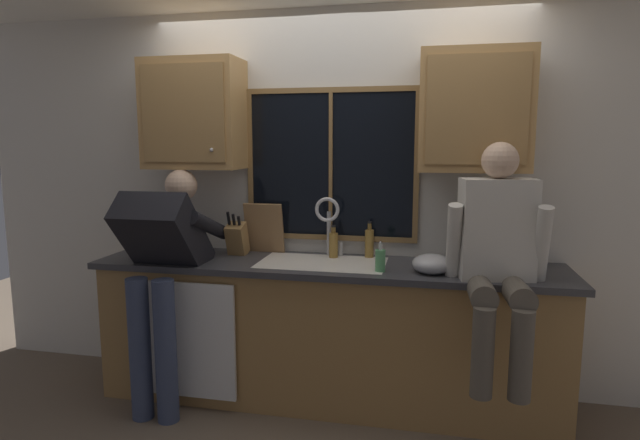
{
  "coord_description": "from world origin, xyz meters",
  "views": [
    {
      "loc": [
        0.63,
        -3.47,
        1.68
      ],
      "look_at": [
        -0.04,
        -0.3,
        1.19
      ],
      "focal_mm": 29.33,
      "sensor_mm": 36.0,
      "label": 1
    }
  ],
  "objects_px": {
    "soap_dispenser": "(380,260)",
    "bottle_tall_clear": "(369,243)",
    "knife_block": "(237,239)",
    "mixing_bowl": "(432,264)",
    "person_sitting_on_counter": "(498,250)",
    "person_standing": "(163,263)",
    "cutting_board": "(264,228)",
    "bottle_green_glass": "(333,244)"
  },
  "relations": [
    {
      "from": "person_standing",
      "to": "person_sitting_on_counter",
      "type": "relative_size",
      "value": 1.19
    },
    {
      "from": "bottle_tall_clear",
      "to": "person_sitting_on_counter",
      "type": "bearing_deg",
      "value": -32.94
    },
    {
      "from": "person_sitting_on_counter",
      "to": "soap_dispenser",
      "type": "relative_size",
      "value": 6.92
    },
    {
      "from": "person_standing",
      "to": "knife_block",
      "type": "xyz_separation_m",
      "value": [
        0.33,
        0.4,
        0.09
      ]
    },
    {
      "from": "cutting_board",
      "to": "bottle_tall_clear",
      "type": "bearing_deg",
      "value": 0.25
    },
    {
      "from": "person_sitting_on_counter",
      "to": "soap_dispenser",
      "type": "distance_m",
      "value": 0.66
    },
    {
      "from": "person_sitting_on_counter",
      "to": "mixing_bowl",
      "type": "bearing_deg",
      "value": 156.19
    },
    {
      "from": "cutting_board",
      "to": "bottle_tall_clear",
      "type": "height_order",
      "value": "cutting_board"
    },
    {
      "from": "soap_dispenser",
      "to": "bottle_tall_clear",
      "type": "xyz_separation_m",
      "value": [
        -0.11,
        0.37,
        0.03
      ]
    },
    {
      "from": "person_standing",
      "to": "bottle_green_glass",
      "type": "distance_m",
      "value": 1.09
    },
    {
      "from": "knife_block",
      "to": "bottle_green_glass",
      "type": "relative_size",
      "value": 1.48
    },
    {
      "from": "bottle_green_glass",
      "to": "bottle_tall_clear",
      "type": "height_order",
      "value": "bottle_tall_clear"
    },
    {
      "from": "cutting_board",
      "to": "soap_dispenser",
      "type": "height_order",
      "value": "cutting_board"
    },
    {
      "from": "knife_block",
      "to": "bottle_tall_clear",
      "type": "distance_m",
      "value": 0.89
    },
    {
      "from": "cutting_board",
      "to": "soap_dispenser",
      "type": "relative_size",
      "value": 1.93
    },
    {
      "from": "knife_block",
      "to": "bottle_green_glass",
      "type": "distance_m",
      "value": 0.66
    },
    {
      "from": "person_sitting_on_counter",
      "to": "mixing_bowl",
      "type": "xyz_separation_m",
      "value": [
        -0.35,
        0.15,
        -0.13
      ]
    },
    {
      "from": "person_standing",
      "to": "mixing_bowl",
      "type": "distance_m",
      "value": 1.63
    },
    {
      "from": "person_sitting_on_counter",
      "to": "knife_block",
      "type": "bearing_deg",
      "value": 166.87
    },
    {
      "from": "person_standing",
      "to": "bottle_tall_clear",
      "type": "relative_size",
      "value": 6.22
    },
    {
      "from": "person_sitting_on_counter",
      "to": "cutting_board",
      "type": "xyz_separation_m",
      "value": [
        -1.48,
        0.48,
        -0.01
      ]
    },
    {
      "from": "mixing_bowl",
      "to": "knife_block",
      "type": "bearing_deg",
      "value": 169.93
    },
    {
      "from": "bottle_tall_clear",
      "to": "cutting_board",
      "type": "bearing_deg",
      "value": -179.75
    },
    {
      "from": "cutting_board",
      "to": "bottle_green_glass",
      "type": "bearing_deg",
      "value": -6.12
    },
    {
      "from": "person_sitting_on_counter",
      "to": "mixing_bowl",
      "type": "relative_size",
      "value": 5.44
    },
    {
      "from": "person_standing",
      "to": "person_sitting_on_counter",
      "type": "distance_m",
      "value": 1.98
    },
    {
      "from": "mixing_bowl",
      "to": "bottle_green_glass",
      "type": "height_order",
      "value": "bottle_green_glass"
    },
    {
      "from": "person_sitting_on_counter",
      "to": "knife_block",
      "type": "height_order",
      "value": "person_sitting_on_counter"
    },
    {
      "from": "mixing_bowl",
      "to": "bottle_tall_clear",
      "type": "bearing_deg",
      "value": 140.53
    },
    {
      "from": "person_sitting_on_counter",
      "to": "mixing_bowl",
      "type": "distance_m",
      "value": 0.4
    },
    {
      "from": "cutting_board",
      "to": "mixing_bowl",
      "type": "relative_size",
      "value": 1.52
    },
    {
      "from": "person_standing",
      "to": "cutting_board",
      "type": "height_order",
      "value": "person_standing"
    },
    {
      "from": "bottle_green_glass",
      "to": "bottle_tall_clear",
      "type": "relative_size",
      "value": 0.9
    },
    {
      "from": "mixing_bowl",
      "to": "person_standing",
      "type": "bearing_deg",
      "value": -174.08
    },
    {
      "from": "person_sitting_on_counter",
      "to": "mixing_bowl",
      "type": "height_order",
      "value": "person_sitting_on_counter"
    },
    {
      "from": "person_sitting_on_counter",
      "to": "bottle_tall_clear",
      "type": "height_order",
      "value": "person_sitting_on_counter"
    },
    {
      "from": "mixing_bowl",
      "to": "cutting_board",
      "type": "bearing_deg",
      "value": 163.68
    },
    {
      "from": "person_sitting_on_counter",
      "to": "knife_block",
      "type": "relative_size",
      "value": 3.92
    },
    {
      "from": "cutting_board",
      "to": "person_sitting_on_counter",
      "type": "bearing_deg",
      "value": -18.13
    },
    {
      "from": "bottle_green_glass",
      "to": "bottle_tall_clear",
      "type": "distance_m",
      "value": 0.24
    },
    {
      "from": "person_sitting_on_counter",
      "to": "bottle_tall_clear",
      "type": "xyz_separation_m",
      "value": [
        -0.75,
        0.49,
        -0.08
      ]
    },
    {
      "from": "knife_block",
      "to": "mixing_bowl",
      "type": "bearing_deg",
      "value": -10.07
    }
  ]
}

